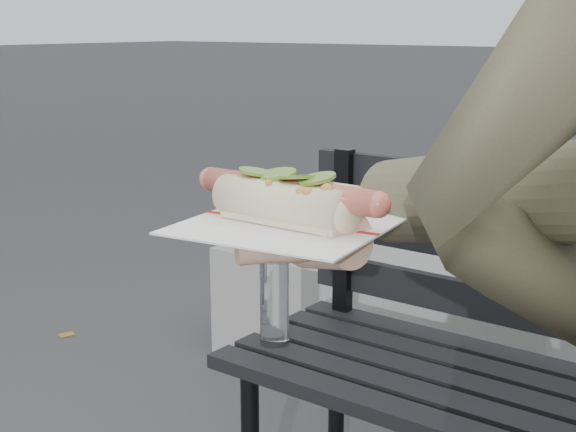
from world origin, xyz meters
TOP-DOWN VIEW (x-y plane):
  - concrete_block at (-0.90, 1.68)m, footprint 1.20×0.40m
  - held_hotdog at (0.09, 0.14)m, footprint 0.63×0.30m

SIDE VIEW (x-z plane):
  - concrete_block at x=-0.90m, z-range 0.00..0.40m
  - held_hotdog at x=0.09m, z-range 0.92..1.12m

